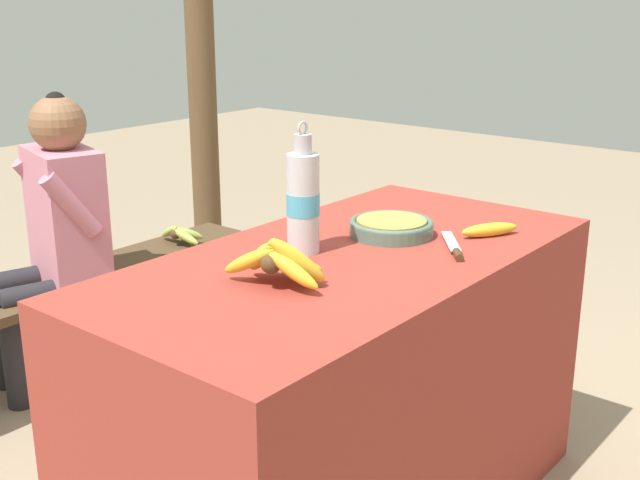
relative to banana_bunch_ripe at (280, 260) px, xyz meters
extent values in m
cube|color=maroon|center=(0.27, 0.02, -0.45)|extent=(1.41, 0.71, 0.78)
sphere|color=#4C381E|center=(-0.03, 0.00, 0.00)|extent=(0.05, 0.05, 0.05)
ellipsoid|color=gold|center=(-0.02, -0.05, 0.00)|extent=(0.06, 0.14, 0.10)
ellipsoid|color=gold|center=(-0.02, -0.05, 0.00)|extent=(0.06, 0.14, 0.10)
ellipsoid|color=gold|center=(0.01, -0.04, 0.01)|extent=(0.13, 0.13, 0.13)
ellipsoid|color=gold|center=(0.01, -0.03, 0.00)|extent=(0.14, 0.11, 0.08)
ellipsoid|color=gold|center=(0.03, -0.01, 0.00)|extent=(0.16, 0.06, 0.13)
ellipsoid|color=gold|center=(0.02, 0.01, 0.00)|extent=(0.14, 0.06, 0.11)
ellipsoid|color=gold|center=(0.02, 0.03, 0.00)|extent=(0.15, 0.10, 0.11)
ellipsoid|color=gold|center=(0.00, 0.04, 0.00)|extent=(0.12, 0.14, 0.09)
ellipsoid|color=gold|center=(-0.01, 0.05, 0.00)|extent=(0.09, 0.14, 0.12)
ellipsoid|color=gold|center=(-0.04, 0.06, 0.00)|extent=(0.05, 0.16, 0.10)
cylinder|color=#4C6B5B|center=(0.48, 0.03, -0.04)|extent=(0.23, 0.23, 0.03)
torus|color=#4C6B5B|center=(0.48, 0.03, -0.02)|extent=(0.23, 0.23, 0.02)
cylinder|color=#BC8942|center=(0.48, 0.03, -0.02)|extent=(0.19, 0.19, 0.01)
cylinder|color=silver|center=(0.22, 0.12, 0.07)|extent=(0.08, 0.08, 0.25)
cylinder|color=#47A8D1|center=(0.22, 0.12, 0.07)|extent=(0.08, 0.08, 0.06)
cylinder|color=#ADADB2|center=(0.22, 0.12, 0.22)|extent=(0.05, 0.05, 0.05)
torus|color=#ADADB2|center=(0.22, 0.12, 0.26)|extent=(0.04, 0.01, 0.04)
ellipsoid|color=gold|center=(0.65, -0.18, -0.04)|extent=(0.17, 0.12, 0.04)
cube|color=#BCBCC1|center=(0.51, -0.14, -0.05)|extent=(0.15, 0.13, 0.00)
cylinder|color=#472D19|center=(0.42, -0.21, -0.05)|extent=(0.06, 0.05, 0.02)
cube|color=#4C3823|center=(0.44, 1.36, -0.47)|extent=(1.50, 0.32, 0.04)
cube|color=#4C3823|center=(1.09, 1.24, -0.66)|extent=(0.06, 0.06, 0.36)
cube|color=#4C3823|center=(1.09, 1.48, -0.66)|extent=(0.06, 0.06, 0.36)
cylinder|color=#232328|center=(0.05, 1.31, -0.65)|extent=(0.09, 0.09, 0.39)
cylinder|color=#232328|center=(0.17, 1.28, -0.44)|extent=(0.31, 0.17, 0.09)
cylinder|color=#232328|center=(0.10, 1.49, -0.65)|extent=(0.09, 0.09, 0.39)
cylinder|color=#232328|center=(0.22, 1.46, -0.44)|extent=(0.31, 0.17, 0.09)
cube|color=#C67589|center=(0.32, 1.33, -0.20)|extent=(0.28, 0.38, 0.50)
cylinder|color=#C67589|center=(0.25, 1.18, -0.12)|extent=(0.21, 0.12, 0.25)
cylinder|color=#C67589|center=(0.34, 1.50, -0.12)|extent=(0.21, 0.12, 0.25)
sphere|color=brown|center=(0.32, 1.33, 0.14)|extent=(0.20, 0.20, 0.20)
sphere|color=black|center=(0.32, 1.33, 0.21)|extent=(0.08, 0.08, 0.08)
sphere|color=#4C381E|center=(0.85, 1.36, -0.40)|extent=(0.05, 0.05, 0.05)
ellipsoid|color=#9EB24C|center=(0.86, 1.31, -0.40)|extent=(0.05, 0.15, 0.08)
ellipsoid|color=#9EB24C|center=(0.89, 1.33, -0.40)|extent=(0.13, 0.11, 0.08)
ellipsoid|color=#9EB24C|center=(0.90, 1.36, -0.40)|extent=(0.12, 0.03, 0.09)
ellipsoid|color=#9EB24C|center=(0.89, 1.39, -0.40)|extent=(0.14, 0.11, 0.08)
ellipsoid|color=#9EB24C|center=(0.87, 1.42, -0.40)|extent=(0.07, 0.16, 0.10)
camera|label=1|loc=(-1.26, -1.15, 0.57)|focal=45.00mm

